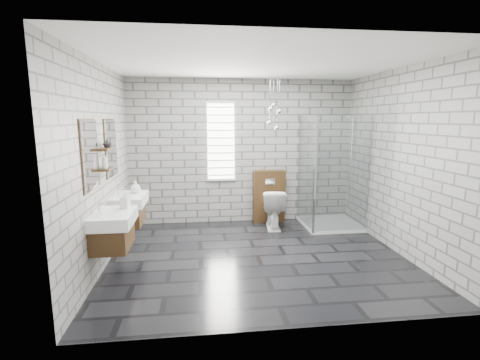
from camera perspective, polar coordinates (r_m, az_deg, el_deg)
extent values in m
cube|color=black|center=(5.19, 2.86, -12.43)|extent=(4.20, 3.60, 0.02)
cube|color=white|center=(4.86, 3.15, 18.77)|extent=(4.20, 3.60, 0.02)
cube|color=gray|center=(6.62, 0.31, 4.63)|extent=(4.20, 0.02, 2.70)
cube|color=gray|center=(3.09, 8.74, -1.64)|extent=(4.20, 0.02, 2.70)
cube|color=gray|center=(4.94, -21.92, 2.08)|extent=(0.02, 3.60, 2.70)
cube|color=gray|center=(5.60, 24.83, 2.73)|extent=(0.02, 3.60, 2.70)
cube|color=#422B14|center=(4.59, -20.17, -8.64)|extent=(0.42, 0.62, 0.30)
cube|color=silver|center=(4.54, -17.71, -8.31)|extent=(0.02, 0.35, 0.01)
cube|color=white|center=(4.52, -20.03, -5.93)|extent=(0.47, 0.70, 0.15)
cylinder|color=silver|center=(4.52, -22.05, -4.28)|extent=(0.04, 0.04, 0.12)
cylinder|color=silver|center=(4.50, -21.48, -3.66)|extent=(0.10, 0.02, 0.02)
cube|color=white|center=(4.43, -23.36, 3.77)|extent=(0.03, 0.55, 0.80)
cube|color=#422B14|center=(4.44, -23.51, 3.76)|extent=(0.01, 0.59, 0.84)
cube|color=#422B14|center=(5.52, -17.83, -5.38)|extent=(0.42, 0.62, 0.30)
cube|color=silver|center=(5.48, -15.79, -5.07)|extent=(0.02, 0.35, 0.01)
cube|color=white|center=(5.46, -17.70, -3.10)|extent=(0.47, 0.70, 0.15)
cylinder|color=silver|center=(5.47, -19.37, -1.74)|extent=(0.04, 0.04, 0.12)
cylinder|color=silver|center=(5.45, -18.89, -1.22)|extent=(0.10, 0.02, 0.02)
cube|color=white|center=(5.39, -20.41, 4.92)|extent=(0.03, 0.55, 0.80)
cube|color=#422B14|center=(5.40, -20.53, 4.92)|extent=(0.01, 0.59, 0.84)
cube|color=#422B14|center=(4.87, -21.14, 1.68)|extent=(0.14, 0.30, 0.03)
cube|color=#422B14|center=(4.84, -21.33, 4.72)|extent=(0.14, 0.30, 0.03)
cube|color=white|center=(6.54, -3.16, 6.31)|extent=(0.50, 0.02, 1.40)
cube|color=silver|center=(6.52, -3.21, 12.63)|extent=(0.56, 0.04, 0.04)
cube|color=silver|center=(6.61, -3.09, 0.06)|extent=(0.56, 0.04, 0.04)
cube|color=silver|center=(6.59, -3.09, 0.82)|extent=(0.48, 0.01, 0.02)
cube|color=silver|center=(6.57, -3.10, 2.03)|extent=(0.48, 0.01, 0.02)
cube|color=silver|center=(6.55, -3.12, 3.24)|extent=(0.48, 0.01, 0.02)
cube|color=silver|center=(6.54, -3.13, 4.46)|extent=(0.48, 0.01, 0.02)
cube|color=silver|center=(6.52, -3.14, 5.68)|extent=(0.48, 0.01, 0.02)
cube|color=silver|center=(6.51, -3.15, 6.91)|extent=(0.48, 0.01, 0.02)
cube|color=silver|center=(6.51, -3.16, 8.14)|extent=(0.48, 0.01, 0.02)
cube|color=silver|center=(6.51, -3.18, 9.37)|extent=(0.48, 0.01, 0.02)
cube|color=silver|center=(6.51, -3.19, 10.61)|extent=(0.48, 0.01, 0.03)
cube|color=silver|center=(6.51, -3.20, 11.84)|extent=(0.48, 0.01, 0.03)
cube|color=#422B14|center=(6.73, 4.75, -2.65)|extent=(0.60, 0.20, 1.00)
cube|color=silver|center=(6.57, 4.97, -0.30)|extent=(0.18, 0.01, 0.12)
cube|color=white|center=(6.78, 14.51, -6.95)|extent=(1.00, 1.00, 0.06)
cube|color=silver|center=(6.12, 16.57, 0.75)|extent=(1.00, 0.01, 2.00)
cube|color=silver|center=(6.40, 10.81, 1.38)|extent=(0.01, 1.00, 2.00)
cube|color=silver|center=(5.94, 12.23, 0.68)|extent=(0.03, 0.03, 2.00)
cube|color=silver|center=(6.32, 20.57, 0.82)|extent=(0.03, 0.03, 2.00)
cylinder|color=silver|center=(6.91, 17.70, 2.30)|extent=(0.02, 0.02, 1.80)
cylinder|color=silver|center=(6.82, 17.49, 9.97)|extent=(0.14, 0.14, 0.02)
sphere|color=silver|center=(6.17, 4.96, 11.54)|extent=(0.09, 0.09, 0.09)
cylinder|color=silver|center=(6.18, 5.00, 14.35)|extent=(0.01, 0.01, 0.52)
sphere|color=silver|center=(6.20, 6.02, 8.50)|extent=(0.09, 0.09, 0.09)
cylinder|color=silver|center=(6.21, 6.10, 12.81)|extent=(0.01, 0.01, 0.84)
sphere|color=silver|center=(6.32, 5.50, 12.17)|extent=(0.09, 0.09, 0.09)
cylinder|color=silver|center=(6.33, 5.54, 14.57)|extent=(0.01, 0.01, 0.44)
sphere|color=silver|center=(6.25, 4.86, 9.41)|extent=(0.09, 0.09, 0.09)
cylinder|color=silver|center=(6.26, 4.91, 13.24)|extent=(0.01, 0.01, 0.75)
sphere|color=silver|center=(6.28, 6.41, 11.15)|extent=(0.09, 0.09, 0.09)
cylinder|color=silver|center=(6.29, 6.47, 14.08)|extent=(0.01, 0.01, 0.55)
imported|color=white|center=(6.39, 5.44, -4.66)|extent=(0.47, 0.74, 0.72)
imported|color=#B2B2B2|center=(4.63, -18.31, -3.11)|extent=(0.12, 0.12, 0.22)
imported|color=#B2B2B2|center=(5.55, -16.78, -1.08)|extent=(0.19, 0.19, 0.19)
imported|color=#B2B2B2|center=(4.78, -21.35, 2.91)|extent=(0.08, 0.08, 0.20)
imported|color=#B2B2B2|center=(4.94, -20.96, 5.67)|extent=(0.13, 0.13, 0.11)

